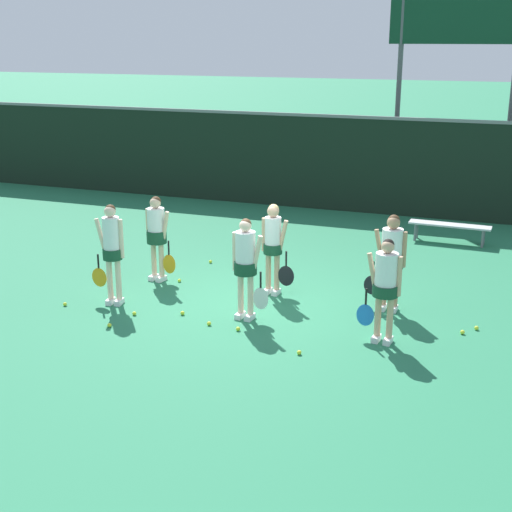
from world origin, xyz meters
TOP-DOWN VIEW (x-y plane):
  - ground_plane at (0.00, 0.00)m, footprint 140.00×140.00m
  - fence_windscreen at (0.00, 7.58)m, footprint 60.00×0.08m
  - scoreboard at (2.29, 9.47)m, footprint 3.69×0.15m
  - bench_courtside at (2.80, 5.36)m, footprint 1.86×0.43m
  - player_0 at (-2.39, -0.76)m, footprint 0.63×0.34m
  - player_1 at (0.06, -0.61)m, footprint 0.65×0.38m
  - player_2 at (2.41, -0.76)m, footprint 0.67×0.40m
  - player_3 at (-2.26, 0.66)m, footprint 0.65×0.39m
  - player_4 at (0.09, 0.70)m, footprint 0.64×0.34m
  - player_5 at (2.25, 0.62)m, footprint 0.70×0.41m
  - tennis_ball_0 at (-1.90, -1.75)m, footprint 0.07×0.07m
  - tennis_ball_1 at (-1.78, -1.15)m, footprint 0.07×0.07m
  - tennis_ball_2 at (-1.82, 0.67)m, footprint 0.07×0.07m
  - tennis_ball_3 at (3.77, 0.22)m, footprint 0.07×0.07m
  - tennis_ball_4 at (1.33, -1.68)m, footprint 0.07×0.07m
  - tennis_ball_5 at (-1.74, 2.00)m, footprint 0.07×0.07m
  - tennis_ball_6 at (3.57, -0.04)m, footprint 0.07×0.07m
  - tennis_ball_7 at (-3.15, -1.19)m, footprint 0.07×0.07m
  - tennis_ball_8 at (-0.40, -1.12)m, footprint 0.07×0.07m
  - tennis_ball_9 at (-1.01, -0.85)m, footprint 0.07×0.07m
  - tennis_ball_10 at (0.14, -1.16)m, footprint 0.07×0.07m

SIDE VIEW (x-z plane):
  - ground_plane at x=0.00m, z-range 0.00..0.00m
  - tennis_ball_2 at x=-1.82m, z-range 0.00..0.07m
  - tennis_ball_5 at x=-1.74m, z-range 0.00..0.07m
  - tennis_ball_7 at x=-3.15m, z-range 0.00..0.07m
  - tennis_ball_1 at x=-1.78m, z-range 0.00..0.07m
  - tennis_ball_0 at x=-1.90m, z-range 0.00..0.07m
  - tennis_ball_10 at x=0.14m, z-range 0.00..0.07m
  - tennis_ball_8 at x=-0.40m, z-range 0.00..0.07m
  - tennis_ball_4 at x=1.33m, z-range 0.00..0.07m
  - tennis_ball_3 at x=3.77m, z-range 0.00..0.07m
  - tennis_ball_9 at x=-1.01m, z-range 0.00..0.07m
  - tennis_ball_6 at x=3.57m, z-range 0.00..0.07m
  - bench_courtside at x=2.80m, z-range 0.16..0.60m
  - player_2 at x=2.41m, z-range 0.15..1.82m
  - player_3 at x=-2.26m, z-range 0.15..1.82m
  - player_4 at x=0.09m, z-range 0.15..1.85m
  - player_5 at x=2.25m, z-range 0.17..1.87m
  - player_1 at x=0.06m, z-range 0.16..1.90m
  - player_0 at x=-2.39m, z-range 0.16..1.97m
  - fence_windscreen at x=0.00m, z-range 0.01..2.60m
  - scoreboard at x=2.29m, z-range 1.69..7.75m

